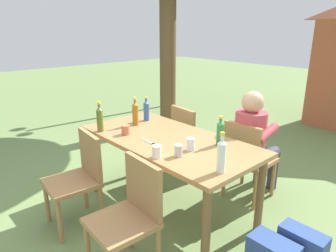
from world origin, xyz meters
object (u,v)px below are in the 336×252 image
at_px(bottle_olive, 100,119).
at_px(lamp_post, 167,7).
at_px(bottle_blue, 146,110).
at_px(bottle_amber, 135,113).
at_px(chair_near_left, 79,175).
at_px(table_knife, 151,143).
at_px(person_in_white_shirt, 254,139).
at_px(cup_white, 157,152).
at_px(cup_glass, 191,144).
at_px(chair_near_right, 130,212).
at_px(cup_steel, 178,151).
at_px(dining_table, 168,147).
at_px(bottle_clear, 221,155).
at_px(chair_far_left, 190,137).
at_px(cup_terracotta, 126,130).
at_px(chair_far_right, 247,157).
at_px(bottle_green, 220,133).

bearing_deg(bottle_olive, lamp_post, 128.72).
bearing_deg(lamp_post, bottle_blue, -45.52).
bearing_deg(bottle_amber, chair_near_left, -79.38).
distance_m(table_knife, lamp_post, 4.67).
distance_m(bottle_olive, bottle_amber, 0.39).
height_order(chair_near_left, person_in_white_shirt, person_in_white_shirt).
bearing_deg(cup_white, table_knife, 148.86).
bearing_deg(cup_glass, chair_near_right, -85.50).
relative_size(bottle_olive, cup_steel, 3.11).
bearing_deg(cup_white, cup_glass, 76.32).
height_order(dining_table, bottle_clear, bottle_clear).
relative_size(bottle_olive, bottle_clear, 0.99).
relative_size(cup_steel, lamp_post, 0.03).
bearing_deg(bottle_amber, bottle_olive, -100.51).
distance_m(chair_near_left, bottle_amber, 0.87).
bearing_deg(dining_table, person_in_white_shirt, 64.69).
xyz_separation_m(bottle_amber, cup_steel, (0.91, -0.24, -0.08)).
relative_size(chair_far_left, cup_terracotta, 9.28).
relative_size(person_in_white_shirt, cup_steel, 11.95).
xyz_separation_m(chair_far_right, cup_glass, (-0.05, -0.80, 0.34)).
bearing_deg(dining_table, cup_white, -53.56).
relative_size(chair_far_left, cup_white, 8.41).
xyz_separation_m(cup_terracotta, cup_white, (0.63, -0.13, 0.00)).
xyz_separation_m(bottle_olive, cup_terracotta, (0.25, 0.13, -0.09)).
distance_m(bottle_blue, table_knife, 0.73).
bearing_deg(cup_white, lamp_post, 137.03).
height_order(bottle_olive, cup_steel, bottle_olive).
bearing_deg(dining_table, chair_far_left, 119.03).
bearing_deg(chair_far_right, table_knife, -112.99).
bearing_deg(cup_terracotta, bottle_blue, 117.71).
bearing_deg(dining_table, bottle_green, 26.58).
relative_size(chair_far_left, chair_near_right, 1.00).
xyz_separation_m(chair_near_left, bottle_olive, (-0.21, 0.37, 0.41)).
bearing_deg(bottle_amber, dining_table, -1.43).
relative_size(dining_table, table_knife, 7.42).
relative_size(chair_near_right, cup_white, 8.41).
bearing_deg(chair_near_right, cup_steel, 93.47).
bearing_deg(chair_near_right, bottle_clear, 54.68).
distance_m(dining_table, bottle_clear, 0.84).
bearing_deg(chair_near_right, chair_far_right, 90.04).
bearing_deg(bottle_clear, cup_steel, -176.52).
height_order(chair_far_left, cup_glass, cup_glass).
relative_size(dining_table, chair_far_left, 2.05).
bearing_deg(cup_steel, bottle_blue, 155.83).
xyz_separation_m(chair_far_left, table_knife, (0.41, -0.95, 0.29)).
xyz_separation_m(bottle_blue, table_knife, (0.59, -0.42, -0.11)).
relative_size(chair_far_right, bottle_amber, 2.85).
relative_size(chair_near_left, cup_white, 8.41).
xyz_separation_m(chair_near_right, bottle_amber, (-0.94, 0.75, 0.41)).
relative_size(chair_near_right, cup_steel, 8.82).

